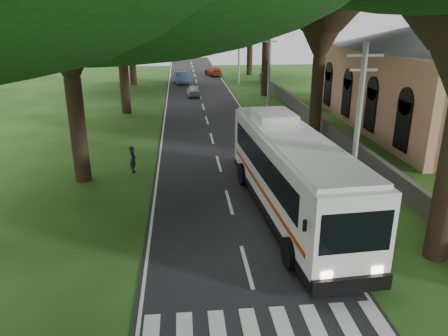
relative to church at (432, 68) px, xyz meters
name	(u,v)px	position (x,y,z in m)	size (l,w,h in m)	color
ground	(255,299)	(-17.86, -21.55, -4.91)	(140.00, 140.00, 0.00)	#1E4313
road	(208,123)	(-17.86, 3.45, -4.90)	(8.00, 120.00, 0.04)	black
property_wall	(312,117)	(-8.86, 2.45, -4.31)	(0.35, 50.00, 1.20)	#383533
church	(432,68)	(0.00, 0.00, 0.00)	(14.00, 24.00, 11.60)	#DE856C
pole_near	(357,130)	(-12.36, -15.55, -0.73)	(1.60, 0.24, 8.00)	gray
pole_mid	(269,72)	(-12.36, 4.45, -0.73)	(1.60, 0.24, 8.00)	gray
pole_far	(239,53)	(-12.36, 24.45, -0.73)	(1.60, 0.24, 8.00)	gray
coach_bus	(291,172)	(-15.17, -15.14, -2.79)	(3.79, 13.50, 3.94)	white
distant_car_a	(193,91)	(-18.66, 16.72, -4.25)	(1.48, 3.67, 1.25)	#98989C
distant_car_b	(181,78)	(-20.00, 26.61, -4.12)	(1.61, 4.61, 1.52)	navy
distant_car_c	(214,71)	(-14.98, 34.05, -4.20)	(1.91, 4.70, 1.36)	#9C3B16
pedestrian	(133,159)	(-23.10, -8.56, -4.09)	(0.60, 0.39, 1.64)	black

